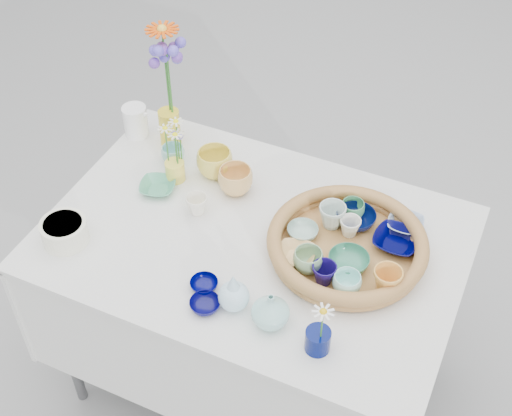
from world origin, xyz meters
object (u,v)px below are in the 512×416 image
at_px(bud_vase_seafoam, 270,310).
at_px(wicker_tray, 347,246).
at_px(tall_vase_yellow, 170,128).
at_px(display_table, 254,376).

bearing_deg(bud_vase_seafoam, wicker_tray, 72.07).
relative_size(wicker_tray, bud_vase_seafoam, 4.36).
bearing_deg(bud_vase_seafoam, tall_vase_yellow, 138.05).
distance_m(display_table, bud_vase_seafoam, 0.88).
bearing_deg(wicker_tray, tall_vase_yellow, 161.68).
xyz_separation_m(display_table, wicker_tray, (0.28, 0.05, 0.80)).
bearing_deg(display_table, bud_vase_seafoam, -57.00).
relative_size(bud_vase_seafoam, tall_vase_yellow, 0.80).
xyz_separation_m(wicker_tray, tall_vase_yellow, (-0.73, 0.24, 0.03)).
height_order(display_table, wicker_tray, wicker_tray).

